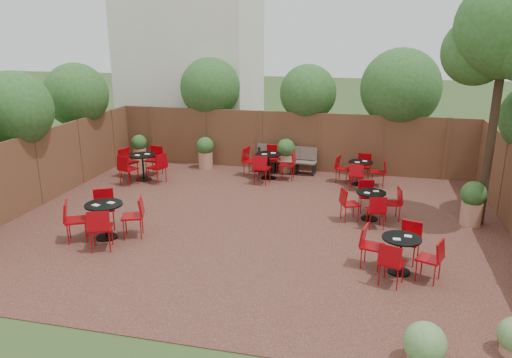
# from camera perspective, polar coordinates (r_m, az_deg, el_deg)

# --- Properties ---
(ground) EXTENTS (80.00, 80.00, 0.00)m
(ground) POSITION_cam_1_polar(r_m,az_deg,el_deg) (12.11, -0.15, -5.23)
(ground) COLOR #354F23
(ground) RESTS_ON ground
(courtyard_paving) EXTENTS (12.00, 10.00, 0.02)m
(courtyard_paving) POSITION_cam_1_polar(r_m,az_deg,el_deg) (12.10, -0.15, -5.19)
(courtyard_paving) COLOR #3D1E18
(courtyard_paving) RESTS_ON ground
(fence_back) EXTENTS (12.00, 0.08, 2.00)m
(fence_back) POSITION_cam_1_polar(r_m,az_deg,el_deg) (16.51, 3.94, 4.42)
(fence_back) COLOR brown
(fence_back) RESTS_ON ground
(fence_left) EXTENTS (0.08, 10.00, 2.00)m
(fence_left) POSITION_cam_1_polar(r_m,az_deg,el_deg) (14.35, -24.13, 1.03)
(fence_left) COLOR brown
(fence_left) RESTS_ON ground
(neighbour_building) EXTENTS (5.00, 4.00, 8.00)m
(neighbour_building) POSITION_cam_1_polar(r_m,az_deg,el_deg) (20.21, -7.52, 15.20)
(neighbour_building) COLOR silver
(neighbour_building) RESTS_ON ground
(overhang_foliage) EXTENTS (15.45, 10.82, 2.60)m
(overhang_foliage) POSITION_cam_1_polar(r_m,az_deg,el_deg) (14.47, -4.45, 9.36)
(overhang_foliage) COLOR #24521A
(overhang_foliage) RESTS_ON ground
(courtyard_tree) EXTENTS (2.52, 2.42, 5.77)m
(courtyard_tree) POSITION_cam_1_polar(r_m,az_deg,el_deg) (12.45, 27.17, 14.61)
(courtyard_tree) COLOR black
(courtyard_tree) RESTS_ON courtyard_paving
(park_bench_left) EXTENTS (1.49, 0.59, 0.90)m
(park_bench_left) POSITION_cam_1_polar(r_m,az_deg,el_deg) (16.32, 2.52, 2.44)
(park_bench_left) COLOR brown
(park_bench_left) RESTS_ON courtyard_paving
(park_bench_right) EXTENTS (1.46, 0.57, 0.88)m
(park_bench_right) POSITION_cam_1_polar(r_m,az_deg,el_deg) (16.23, 4.59, 2.28)
(park_bench_right) COLOR brown
(park_bench_right) RESTS_ON courtyard_paving
(bistro_tables) EXTENTS (9.32, 7.29, 0.96)m
(bistro_tables) POSITION_cam_1_polar(r_m,az_deg,el_deg) (13.21, -0.35, -1.11)
(bistro_tables) COLOR black
(bistro_tables) RESTS_ON courtyard_paving
(planters) EXTENTS (11.11, 4.19, 1.12)m
(planters) POSITION_cam_1_polar(r_m,az_deg,el_deg) (15.45, 1.30, 2.08)
(planters) COLOR #A97254
(planters) RESTS_ON courtyard_paving
(low_shrubs) EXTENTS (2.76, 3.15, 0.73)m
(low_shrubs) POSITION_cam_1_polar(r_m,az_deg,el_deg) (8.91, 26.65, -13.38)
(low_shrubs) COLOR #A97254
(low_shrubs) RESTS_ON courtyard_paving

